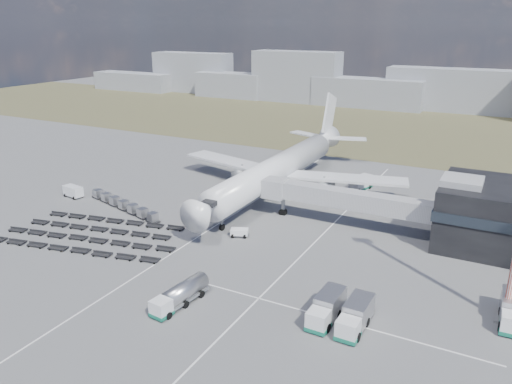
% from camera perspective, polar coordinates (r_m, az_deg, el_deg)
% --- Properties ---
extents(ground, '(420.00, 420.00, 0.00)m').
position_cam_1_polar(ground, '(79.43, -7.31, -6.58)').
color(ground, '#565659').
rests_on(ground, ground).
extents(grass_strip, '(420.00, 90.00, 0.01)m').
position_cam_1_polar(grass_strip, '(176.68, 13.65, 7.23)').
color(grass_strip, '#454429').
rests_on(grass_strip, ground).
extents(lane_markings, '(47.12, 110.00, 0.01)m').
position_cam_1_polar(lane_markings, '(77.07, -0.00, -7.24)').
color(lane_markings, silver).
rests_on(lane_markings, ground).
extents(jet_bridge, '(30.30, 3.80, 7.05)m').
position_cam_1_polar(jet_bridge, '(87.75, 8.89, -0.58)').
color(jet_bridge, '#939399').
rests_on(jet_bridge, ground).
extents(airliner, '(51.59, 64.53, 17.62)m').
position_cam_1_polar(airliner, '(103.91, 2.81, 2.83)').
color(airliner, silver).
rests_on(airliner, ground).
extents(skyline, '(317.82, 21.45, 23.43)m').
position_cam_1_polar(skyline, '(217.49, 15.20, 11.41)').
color(skyline, gray).
rests_on(skyline, ground).
extents(fuel_tanker, '(3.23, 9.04, 2.86)m').
position_cam_1_polar(fuel_tanker, '(64.60, -8.68, -11.55)').
color(fuel_tanker, silver).
rests_on(fuel_tanker, ground).
extents(pushback_tug, '(3.30, 2.61, 1.34)m').
position_cam_1_polar(pushback_tug, '(83.30, -1.91, -4.67)').
color(pushback_tug, silver).
rests_on(pushback_tug, ground).
extents(utility_van, '(4.62, 2.62, 2.33)m').
position_cam_1_polar(utility_van, '(108.23, -20.16, 0.03)').
color(utility_van, silver).
rests_on(utility_van, ground).
extents(catering_truck, '(4.03, 6.39, 2.73)m').
position_cam_1_polar(catering_truck, '(108.41, 11.88, 0.97)').
color(catering_truck, silver).
rests_on(catering_truck, ground).
extents(service_trucks_near, '(6.26, 7.45, 2.95)m').
position_cam_1_polar(service_trucks_near, '(61.02, 9.64, -13.39)').
color(service_trucks_near, silver).
rests_on(service_trucks_near, ground).
extents(uld_row, '(21.01, 7.28, 1.66)m').
position_cam_1_polar(uld_row, '(98.10, -14.89, -1.42)').
color(uld_row, black).
rests_on(uld_row, ground).
extents(baggage_dollies, '(32.03, 19.69, 0.71)m').
position_cam_1_polar(baggage_dollies, '(88.07, -18.31, -4.56)').
color(baggage_dollies, black).
rests_on(baggage_dollies, ground).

